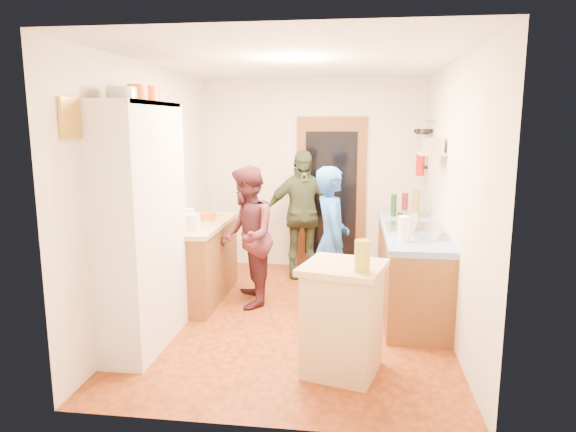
% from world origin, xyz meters
% --- Properties ---
extents(floor, '(3.00, 4.00, 0.02)m').
position_xyz_m(floor, '(0.00, 0.00, -0.01)').
color(floor, '#933E1B').
rests_on(floor, ground).
extents(ceiling, '(3.00, 4.00, 0.02)m').
position_xyz_m(ceiling, '(0.00, 0.00, 2.61)').
color(ceiling, silver).
rests_on(ceiling, ground).
extents(wall_back, '(3.00, 0.02, 2.60)m').
position_xyz_m(wall_back, '(0.00, 2.01, 1.30)').
color(wall_back, beige).
rests_on(wall_back, ground).
extents(wall_front, '(3.00, 0.02, 2.60)m').
position_xyz_m(wall_front, '(0.00, -2.01, 1.30)').
color(wall_front, beige).
rests_on(wall_front, ground).
extents(wall_left, '(0.02, 4.00, 2.60)m').
position_xyz_m(wall_left, '(-1.51, 0.00, 1.30)').
color(wall_left, beige).
rests_on(wall_left, ground).
extents(wall_right, '(0.02, 4.00, 2.60)m').
position_xyz_m(wall_right, '(1.51, 0.00, 1.30)').
color(wall_right, beige).
rests_on(wall_right, ground).
extents(door_frame, '(0.95, 0.06, 2.10)m').
position_xyz_m(door_frame, '(0.25, 1.97, 1.05)').
color(door_frame, brown).
rests_on(door_frame, ground).
extents(door_glass, '(0.70, 0.02, 1.70)m').
position_xyz_m(door_glass, '(0.25, 1.94, 1.05)').
color(door_glass, black).
rests_on(door_glass, door_frame).
extents(hutch_body, '(0.40, 1.20, 2.20)m').
position_xyz_m(hutch_body, '(-1.30, -0.80, 1.10)').
color(hutch_body, silver).
rests_on(hutch_body, ground).
extents(hutch_top_shelf, '(0.40, 1.14, 0.04)m').
position_xyz_m(hutch_top_shelf, '(-1.30, -0.80, 2.18)').
color(hutch_top_shelf, silver).
rests_on(hutch_top_shelf, hutch_body).
extents(plate_stack, '(0.24, 0.24, 0.10)m').
position_xyz_m(plate_stack, '(-1.30, -1.07, 2.25)').
color(plate_stack, white).
rests_on(plate_stack, hutch_top_shelf).
extents(orange_pot_a, '(0.18, 0.18, 0.14)m').
position_xyz_m(orange_pot_a, '(-1.30, -0.75, 2.27)').
color(orange_pot_a, orange).
rests_on(orange_pot_a, hutch_top_shelf).
extents(orange_pot_b, '(0.17, 0.17, 0.15)m').
position_xyz_m(orange_pot_b, '(-1.30, -0.47, 2.27)').
color(orange_pot_b, orange).
rests_on(orange_pot_b, hutch_top_shelf).
extents(left_counter_base, '(0.60, 1.40, 0.85)m').
position_xyz_m(left_counter_base, '(-1.20, 0.45, 0.42)').
color(left_counter_base, brown).
rests_on(left_counter_base, ground).
extents(left_counter_top, '(0.64, 1.44, 0.05)m').
position_xyz_m(left_counter_top, '(-1.20, 0.45, 0.88)').
color(left_counter_top, tan).
rests_on(left_counter_top, left_counter_base).
extents(toaster, '(0.24, 0.16, 0.18)m').
position_xyz_m(toaster, '(-1.15, -0.02, 0.99)').
color(toaster, white).
rests_on(toaster, left_counter_top).
extents(kettle, '(0.20, 0.20, 0.18)m').
position_xyz_m(kettle, '(-1.25, 0.31, 0.99)').
color(kettle, white).
rests_on(kettle, left_counter_top).
extents(orange_bowl, '(0.26, 0.26, 0.09)m').
position_xyz_m(orange_bowl, '(-1.12, 0.61, 0.95)').
color(orange_bowl, orange).
rests_on(orange_bowl, left_counter_top).
extents(chopping_board, '(0.32, 0.26, 0.02)m').
position_xyz_m(chopping_board, '(-1.18, 0.95, 0.91)').
color(chopping_board, tan).
rests_on(chopping_board, left_counter_top).
extents(right_counter_base, '(0.60, 2.20, 0.84)m').
position_xyz_m(right_counter_base, '(1.20, 0.50, 0.42)').
color(right_counter_base, brown).
rests_on(right_counter_base, ground).
extents(right_counter_top, '(0.62, 2.22, 0.06)m').
position_xyz_m(right_counter_top, '(1.20, 0.50, 0.87)').
color(right_counter_top, '#0F42B1').
rests_on(right_counter_top, right_counter_base).
extents(hob, '(0.55, 0.58, 0.04)m').
position_xyz_m(hob, '(1.20, 0.34, 0.92)').
color(hob, silver).
rests_on(hob, right_counter_top).
extents(pot_on_hob, '(0.21, 0.21, 0.14)m').
position_xyz_m(pot_on_hob, '(1.15, 0.45, 1.01)').
color(pot_on_hob, silver).
rests_on(pot_on_hob, hob).
extents(bottle_a, '(0.08, 0.08, 0.27)m').
position_xyz_m(bottle_a, '(1.05, 1.15, 1.03)').
color(bottle_a, '#143F14').
rests_on(bottle_a, right_counter_top).
extents(bottle_b, '(0.09, 0.09, 0.29)m').
position_xyz_m(bottle_b, '(1.18, 1.14, 1.04)').
color(bottle_b, '#591419').
rests_on(bottle_b, right_counter_top).
extents(bottle_c, '(0.09, 0.09, 0.33)m').
position_xyz_m(bottle_c, '(1.31, 1.11, 1.06)').
color(bottle_c, olive).
rests_on(bottle_c, right_counter_top).
extents(paper_towel, '(0.14, 0.14, 0.25)m').
position_xyz_m(paper_towel, '(1.05, -0.21, 1.02)').
color(paper_towel, white).
rests_on(paper_towel, right_counter_top).
extents(mixing_bowl, '(0.31, 0.31, 0.10)m').
position_xyz_m(mixing_bowl, '(1.30, -0.06, 0.95)').
color(mixing_bowl, silver).
rests_on(mixing_bowl, right_counter_top).
extents(island_base, '(0.67, 0.67, 0.86)m').
position_xyz_m(island_base, '(0.50, -1.13, 0.43)').
color(island_base, tan).
rests_on(island_base, ground).
extents(island_top, '(0.76, 0.76, 0.05)m').
position_xyz_m(island_top, '(0.50, -1.13, 0.89)').
color(island_top, tan).
rests_on(island_top, island_base).
extents(cutting_board, '(0.41, 0.36, 0.02)m').
position_xyz_m(cutting_board, '(0.47, -1.07, 0.90)').
color(cutting_board, white).
rests_on(cutting_board, island_top).
extents(oil_jar, '(0.15, 0.15, 0.24)m').
position_xyz_m(oil_jar, '(0.65, -1.29, 1.03)').
color(oil_jar, '#AD9E2D').
rests_on(oil_jar, island_top).
extents(pan_rail, '(0.02, 0.65, 0.02)m').
position_xyz_m(pan_rail, '(1.46, 1.52, 2.05)').
color(pan_rail, silver).
rests_on(pan_rail, wall_right).
extents(pan_hang_a, '(0.18, 0.18, 0.05)m').
position_xyz_m(pan_hang_a, '(1.40, 1.35, 1.92)').
color(pan_hang_a, black).
rests_on(pan_hang_a, pan_rail).
extents(pan_hang_b, '(0.16, 0.16, 0.05)m').
position_xyz_m(pan_hang_b, '(1.40, 1.55, 1.90)').
color(pan_hang_b, black).
rests_on(pan_hang_b, pan_rail).
extents(pan_hang_c, '(0.17, 0.17, 0.05)m').
position_xyz_m(pan_hang_c, '(1.40, 1.75, 1.91)').
color(pan_hang_c, black).
rests_on(pan_hang_c, pan_rail).
extents(wall_shelf, '(0.26, 0.42, 0.03)m').
position_xyz_m(wall_shelf, '(1.37, 0.45, 1.70)').
color(wall_shelf, tan).
rests_on(wall_shelf, wall_right).
extents(radio, '(0.24, 0.31, 0.15)m').
position_xyz_m(radio, '(1.37, 0.45, 1.79)').
color(radio, silver).
rests_on(radio, wall_shelf).
extents(ext_bracket, '(0.06, 0.10, 0.04)m').
position_xyz_m(ext_bracket, '(1.47, 1.70, 1.45)').
color(ext_bracket, black).
rests_on(ext_bracket, wall_right).
extents(fire_extinguisher, '(0.11, 0.11, 0.32)m').
position_xyz_m(fire_extinguisher, '(1.41, 1.70, 1.50)').
color(fire_extinguisher, red).
rests_on(fire_extinguisher, wall_right).
extents(picture_frame, '(0.03, 0.25, 0.30)m').
position_xyz_m(picture_frame, '(-1.48, -1.55, 2.05)').
color(picture_frame, gold).
rests_on(picture_frame, wall_left).
extents(person_hob, '(0.48, 0.64, 1.57)m').
position_xyz_m(person_hob, '(0.38, 0.21, 0.79)').
color(person_hob, '#2355A3').
rests_on(person_hob, ground).
extents(person_left, '(0.75, 0.87, 1.56)m').
position_xyz_m(person_left, '(-0.57, 0.36, 0.78)').
color(person_left, '#461D22').
rests_on(person_left, ground).
extents(person_back, '(1.06, 0.68, 1.67)m').
position_xyz_m(person_back, '(-0.10, 1.49, 0.84)').
color(person_back, '#333D26').
rests_on(person_back, ground).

